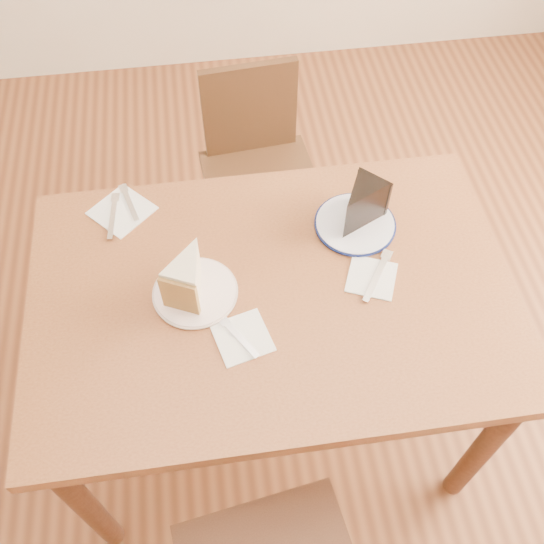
{
  "coord_description": "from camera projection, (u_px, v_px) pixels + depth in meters",
  "views": [
    {
      "loc": [
        -0.12,
        -0.82,
        2.0
      ],
      "look_at": [
        0.0,
        0.02,
        0.8
      ],
      "focal_mm": 40.0,
      "sensor_mm": 36.0,
      "label": 1
    }
  ],
  "objects": [
    {
      "name": "ground",
      "position": [
        272.0,
        409.0,
        2.11
      ],
      "size": [
        4.0,
        4.0,
        0.0
      ],
      "primitive_type": "plane",
      "color": "#4A2513",
      "rests_on": "ground"
    },
    {
      "name": "table",
      "position": [
        272.0,
        311.0,
        1.57
      ],
      "size": [
        1.2,
        0.8,
        0.75
      ],
      "color": "#512A16",
      "rests_on": "ground"
    },
    {
      "name": "chair_far",
      "position": [
        258.0,
        170.0,
        2.16
      ],
      "size": [
        0.42,
        0.42,
        0.79
      ],
      "rotation": [
        0.0,
        0.0,
        3.24
      ],
      "color": "black",
      "rests_on": "ground"
    },
    {
      "name": "plate_cream",
      "position": [
        195.0,
        292.0,
        1.48
      ],
      "size": [
        0.2,
        0.2,
        0.01
      ],
      "primitive_type": "cylinder",
      "color": "white",
      "rests_on": "table"
    },
    {
      "name": "plate_navy",
      "position": [
        355.0,
        224.0,
        1.61
      ],
      "size": [
        0.21,
        0.21,
        0.01
      ],
      "primitive_type": "cylinder",
      "color": "white",
      "rests_on": "table"
    },
    {
      "name": "carrot_cake",
      "position": [
        190.0,
        274.0,
        1.44
      ],
      "size": [
        0.13,
        0.15,
        0.11
      ],
      "primitive_type": null,
      "rotation": [
        0.0,
        0.0,
        -0.44
      ],
      "color": "#FAEDCE",
      "rests_on": "plate_cream"
    },
    {
      "name": "chocolate_cake",
      "position": [
        358.0,
        208.0,
        1.56
      ],
      "size": [
        0.16,
        0.16,
        0.11
      ],
      "primitive_type": null,
      "rotation": [
        0.0,
        0.0,
        2.36
      ],
      "color": "black",
      "rests_on": "plate_navy"
    },
    {
      "name": "napkin_cream",
      "position": [
        242.0,
        337.0,
        1.41
      ],
      "size": [
        0.15,
        0.15,
        0.0
      ],
      "primitive_type": "cube",
      "rotation": [
        0.0,
        0.0,
        0.25
      ],
      "color": "white",
      "rests_on": "table"
    },
    {
      "name": "napkin_navy",
      "position": [
        372.0,
        277.0,
        1.51
      ],
      "size": [
        0.15,
        0.15,
        0.0
      ],
      "primitive_type": "cube",
      "rotation": [
        0.0,
        0.0,
        -0.4
      ],
      "color": "white",
      "rests_on": "table"
    },
    {
      "name": "napkin_spare",
      "position": [
        122.0,
        211.0,
        1.64
      ],
      "size": [
        0.2,
        0.2,
        0.0
      ],
      "primitive_type": "cube",
      "rotation": [
        0.0,
        0.0,
        0.75
      ],
      "color": "white",
      "rests_on": "table"
    },
    {
      "name": "fork_cream",
      "position": [
        238.0,
        337.0,
        1.41
      ],
      "size": [
        0.09,
        0.13,
        0.0
      ],
      "primitive_type": "cube",
      "rotation": [
        0.0,
        0.0,
        0.57
      ],
      "color": "silver",
      "rests_on": "napkin_cream"
    },
    {
      "name": "knife_navy",
      "position": [
        377.0,
        276.0,
        1.51
      ],
      "size": [
        0.11,
        0.15,
        0.0
      ],
      "primitive_type": "cube",
      "rotation": [
        0.0,
        0.0,
        -0.59
      ],
      "color": "silver",
      "rests_on": "napkin_navy"
    },
    {
      "name": "fork_spare",
      "position": [
        129.0,
        203.0,
        1.65
      ],
      "size": [
        0.05,
        0.14,
        0.0
      ],
      "primitive_type": "cube",
      "rotation": [
        0.0,
        0.0,
        0.28
      ],
      "color": "silver",
      "rests_on": "napkin_spare"
    },
    {
      "name": "knife_spare",
      "position": [
        113.0,
        216.0,
        1.62
      ],
      "size": [
        0.03,
        0.16,
        0.0
      ],
      "primitive_type": "cube",
      "rotation": [
        0.0,
        0.0,
        -0.09
      ],
      "color": "silver",
      "rests_on": "napkin_spare"
    }
  ]
}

